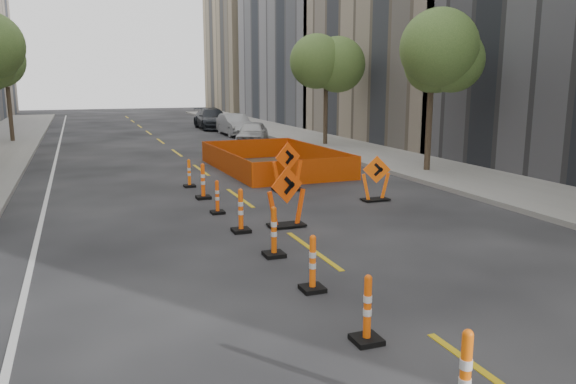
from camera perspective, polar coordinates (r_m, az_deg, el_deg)
name	(u,v)px	position (r m, az deg, el deg)	size (l,w,h in m)	color
ground_plane	(412,321)	(9.24, 12.49, -12.71)	(140.00, 140.00, 0.00)	black
sidewalk_right	(439,171)	(23.73, 15.10, 2.11)	(4.00, 90.00, 0.15)	gray
bld_right_c	(440,26)	(37.84, 15.19, 15.94)	(12.00, 16.00, 14.00)	gray
bld_right_d	(331,7)	(52.35, 4.37, 18.21)	(12.00, 18.00, 20.00)	gray
bld_right_e	(266,43)	(69.25, -2.27, 14.89)	(12.00, 14.00, 16.00)	tan
tree_l_d	(6,66)	(37.21, -26.76, 11.40)	(2.80, 2.80, 5.95)	#382B1E
tree_r_b	(432,59)	(23.11, 14.43, 12.99)	(2.80, 2.80, 5.95)	#382B1E
tree_r_c	(326,65)	(31.86, 3.90, 12.77)	(2.80, 2.80, 5.95)	#382B1E
channelizer_1	(465,378)	(6.65, 17.55, -17.59)	(0.45, 0.45, 1.13)	#F0600A
channelizer_2	(367,309)	(8.25, 8.07, -11.67)	(0.40, 0.40, 1.03)	#DF5009
channelizer_3	(313,263)	(10.07, 2.52, -7.23)	(0.41, 0.41, 1.04)	#FF5C0A
channelizer_4	(274,232)	(11.97, -1.44, -4.04)	(0.43, 0.43, 1.10)	#D64E09
channelizer_5	(241,210)	(13.90, -4.82, -1.88)	(0.43, 0.43, 1.10)	#ED510A
channelizer_6	(217,197)	(15.92, -7.20, -0.50)	(0.38, 0.38, 0.96)	#E94B09
channelizer_7	(203,181)	(17.96, -8.63, 1.10)	(0.45, 0.45, 1.13)	#FE530A
channelizer_8	(189,173)	(20.03, -10.01, 1.90)	(0.39, 0.39, 0.99)	#FF630A
chevron_sign_left	(286,197)	(14.30, -0.16, -0.50)	(1.05, 0.63, 1.57)	#E74509
chevron_sign_center	(287,167)	(19.02, -0.06, 2.60)	(1.11, 0.66, 1.66)	#FF4D0A
chevron_sign_right	(376,178)	(17.64, 8.91, 1.37)	(0.95, 0.57, 1.42)	#FF5D0A
safety_fence	(273,159)	(23.64, -1.52, 3.40)	(4.27, 7.27, 0.91)	#F15F0C
parked_car_near	(252,133)	(32.63, -3.63, 5.99)	(1.62, 4.03, 1.37)	silver
parked_car_mid	(235,125)	(38.45, -5.42, 6.84)	(1.55, 4.43, 1.46)	#98999D
parked_car_far	(212,119)	(43.68, -7.73, 7.38)	(2.17, 5.34, 1.55)	black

